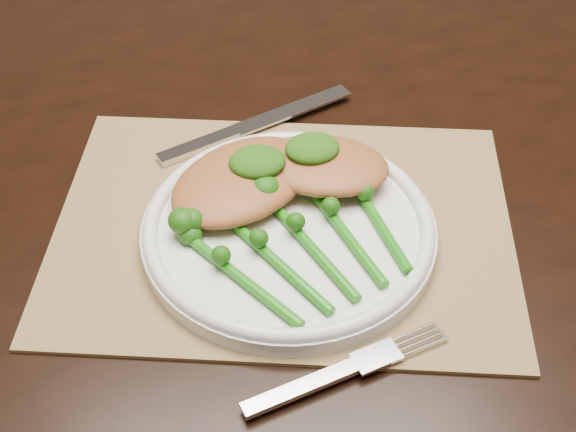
{
  "coord_description": "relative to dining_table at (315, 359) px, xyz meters",
  "views": [
    {
      "loc": [
        -0.29,
        -0.64,
        1.27
      ],
      "look_at": [
        -0.21,
        -0.14,
        0.78
      ],
      "focal_mm": 50.0,
      "sensor_mm": 36.0,
      "label": 1
    }
  ],
  "objects": [
    {
      "name": "dining_table",
      "position": [
        0.0,
        0.0,
        0.0
      ],
      "size": [
        1.7,
        1.1,
        0.75
      ],
      "rotation": [
        0.0,
        0.0,
        0.13
      ],
      "color": "black",
      "rests_on": "ground"
    },
    {
      "name": "placemat",
      "position": [
        -0.06,
        -0.11,
        0.37
      ],
      "size": [
        0.47,
        0.39,
        0.0
      ],
      "primitive_type": "cube",
      "rotation": [
        0.0,
        0.0,
        -0.22
      ],
      "color": "olive",
      "rests_on": "dining_table"
    },
    {
      "name": "dinner_plate",
      "position": [
        -0.06,
        -0.13,
        0.39
      ],
      "size": [
        0.26,
        0.26,
        0.02
      ],
      "color": "silver",
      "rests_on": "placemat"
    },
    {
      "name": "knife",
      "position": [
        -0.08,
        0.02,
        0.38
      ],
      "size": [
        0.21,
        0.1,
        0.01
      ],
      "rotation": [
        0.0,
        0.0,
        0.39
      ],
      "color": "silver",
      "rests_on": "placemat"
    },
    {
      "name": "fork",
      "position": [
        -0.03,
        -0.28,
        0.38
      ],
      "size": [
        0.17,
        0.07,
        0.01
      ],
      "rotation": [
        0.0,
        0.0,
        0.29
      ],
      "color": "silver",
      "rests_on": "placemat"
    },
    {
      "name": "chicken_fillet_left",
      "position": [
        -0.09,
        -0.08,
        0.41
      ],
      "size": [
        0.18,
        0.17,
        0.03
      ],
      "primitive_type": "ellipsoid",
      "rotation": [
        0.0,
        0.0,
        0.62
      ],
      "color": "#A05B2E",
      "rests_on": "dinner_plate"
    },
    {
      "name": "chicken_fillet_right",
      "position": [
        -0.02,
        -0.08,
        0.41
      ],
      "size": [
        0.14,
        0.12,
        0.02
      ],
      "primitive_type": "ellipsoid",
      "rotation": [
        0.0,
        0.0,
        -0.31
      ],
      "color": "#A05B2E",
      "rests_on": "dinner_plate"
    },
    {
      "name": "pesto_dollop_left",
      "position": [
        -0.08,
        -0.08,
        0.42
      ],
      "size": [
        0.05,
        0.04,
        0.02
      ],
      "primitive_type": "ellipsoid",
      "color": "#164009",
      "rests_on": "chicken_fillet_left"
    },
    {
      "name": "pesto_dollop_right",
      "position": [
        -0.03,
        -0.07,
        0.42
      ],
      "size": [
        0.05,
        0.04,
        0.02
      ],
      "primitive_type": "ellipsoid",
      "color": "#164009",
      "rests_on": "chicken_fillet_right"
    },
    {
      "name": "broccolini_bundle",
      "position": [
        -0.04,
        -0.16,
        0.4
      ],
      "size": [
        0.22,
        0.23,
        0.04
      ],
      "rotation": [
        0.0,
        0.0,
        0.4
      ],
      "color": "#176A0E",
      "rests_on": "dinner_plate"
    }
  ]
}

